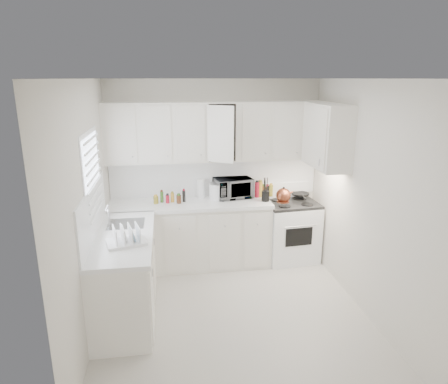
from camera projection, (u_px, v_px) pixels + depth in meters
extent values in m
plane|color=beige|center=(233.00, 312.00, 4.62)|extent=(3.20, 3.20, 0.00)
plane|color=white|center=(234.00, 79.00, 3.90)|extent=(3.20, 3.20, 0.00)
plane|color=beige|center=(215.00, 172.00, 5.78)|extent=(3.00, 0.00, 3.00)
plane|color=beige|center=(273.00, 276.00, 2.74)|extent=(3.00, 0.00, 3.00)
plane|color=beige|center=(88.00, 212.00, 4.05)|extent=(0.00, 3.20, 3.20)
plane|color=beige|center=(366.00, 199.00, 4.47)|extent=(0.00, 3.20, 3.20)
cube|color=silver|center=(190.00, 204.00, 5.54)|extent=(2.24, 0.64, 0.05)
cube|color=silver|center=(123.00, 237.00, 4.39)|extent=(0.64, 1.62, 0.05)
cube|color=silver|center=(215.00, 177.00, 5.79)|extent=(2.98, 0.02, 0.55)
cube|color=silver|center=(93.00, 213.00, 4.26)|extent=(0.02, 1.60, 0.55)
imported|color=gray|center=(233.00, 186.00, 5.72)|extent=(0.56, 0.39, 0.35)
cylinder|color=white|center=(201.00, 188.00, 5.73)|extent=(0.12, 0.12, 0.27)
cylinder|color=olive|center=(156.00, 197.00, 5.57)|extent=(0.06, 0.06, 0.13)
cylinder|color=#356421|center=(162.00, 198.00, 5.50)|extent=(0.06, 0.06, 0.13)
cylinder|color=#AD172A|center=(167.00, 196.00, 5.59)|extent=(0.06, 0.06, 0.13)
cylinder|color=gold|center=(173.00, 198.00, 5.52)|extent=(0.06, 0.06, 0.13)
cylinder|color=#562F18|center=(178.00, 196.00, 5.61)|extent=(0.06, 0.06, 0.13)
cylinder|color=black|center=(184.00, 197.00, 5.54)|extent=(0.06, 0.06, 0.13)
cylinder|color=#AD172A|center=(256.00, 190.00, 5.80)|extent=(0.06, 0.06, 0.19)
cylinder|color=gold|center=(261.00, 191.00, 5.75)|extent=(0.06, 0.06, 0.19)
cylinder|color=#562F18|center=(263.00, 189.00, 5.82)|extent=(0.06, 0.06, 0.19)
cylinder|color=black|center=(268.00, 190.00, 5.77)|extent=(0.06, 0.06, 0.19)
cylinder|color=olive|center=(271.00, 189.00, 5.83)|extent=(0.06, 0.06, 0.19)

